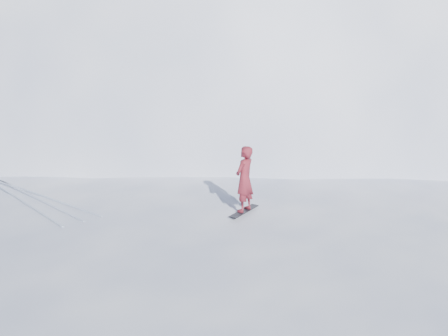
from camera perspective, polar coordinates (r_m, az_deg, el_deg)
name	(u,v)px	position (r m, az deg, el deg)	size (l,w,h in m)	color
ground	(162,323)	(14.06, -7.11, -17.21)	(400.00, 400.00, 0.00)	white
near_ridge	(143,270)	(16.77, -9.24, -11.48)	(36.00, 28.00, 4.80)	white
summit_peak	(230,113)	(46.31, 0.74, 6.35)	(60.00, 56.00, 56.00)	white
peak_shoulder	(145,141)	(35.00, -9.05, 3.04)	(28.00, 24.00, 18.00)	white
wind_bumps	(110,297)	(15.50, -12.95, -14.13)	(16.00, 14.40, 1.00)	white
snowboard	(244,211)	(14.76, 2.32, -4.93)	(1.29, 0.24, 0.02)	black
snowboarder	(245,179)	(14.44, 2.36, -1.27)	(0.71, 0.47, 1.95)	maroon
board_tracks	(32,197)	(17.04, -21.09, -3.10)	(1.85, 5.97, 0.04)	silver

